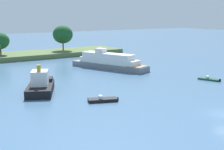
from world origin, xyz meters
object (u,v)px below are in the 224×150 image
Objects in this scene: small_motorboat at (209,79)px; tugboat at (40,85)px; fishing_skiff at (103,100)px; white_riverboat at (109,62)px.

tugboat is (-33.69, 9.82, 1.14)m from small_motorboat.
fishing_skiff is 0.46× the size of tugboat.
white_riverboat is at bearing 54.87° from fishing_skiff.
small_motorboat is 35.12m from tugboat.
small_motorboat is at bearing 2.89° from fishing_skiff.
white_riverboat is 4.58× the size of small_motorboat.
fishing_skiff is 1.05× the size of small_motorboat.
small_motorboat is (27.62, 1.39, -0.07)m from fishing_skiff.
small_motorboat is at bearing -67.40° from white_riverboat.
tugboat is at bearing 163.74° from small_motorboat.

